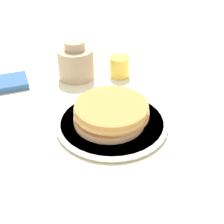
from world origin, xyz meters
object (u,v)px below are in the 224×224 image
plate (112,122)px  cream_jug (76,62)px  juice_glass (120,67)px  pancake_stack (111,112)px

plate → cream_jug: (-0.04, -0.28, 0.05)m
plate → cream_jug: 0.28m
juice_glass → pancake_stack: bearing=51.1°
cream_jug → plate: bearing=81.0°
plate → juice_glass: size_ratio=4.36×
plate → pancake_stack: 0.03m
plate → pancake_stack: bearing=10.0°
juice_glass → cream_jug: bearing=-30.2°
plate → pancake_stack: size_ratio=1.48×
cream_jug → pancake_stack: bearing=80.3°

